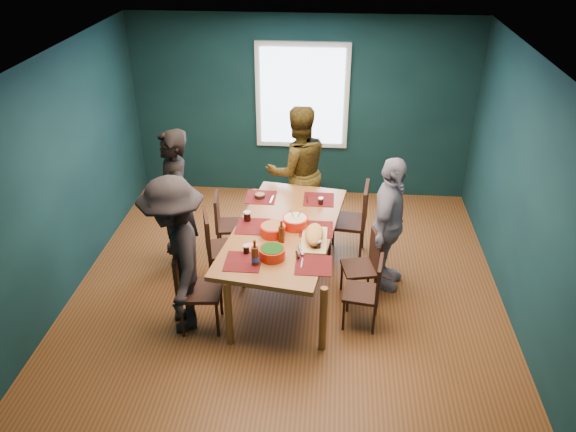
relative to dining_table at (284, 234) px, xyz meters
name	(u,v)px	position (x,y,z in m)	size (l,w,h in m)	color
room	(290,172)	(0.03, 0.31, 0.62)	(5.01, 5.01, 2.71)	brown
dining_table	(284,234)	(0.00, 0.00, 0.00)	(1.40, 2.31, 0.83)	brown
chair_left_far	(225,220)	(-0.82, 0.68, -0.26)	(0.43, 0.43, 0.84)	black
chair_left_mid	(217,243)	(-0.80, 0.05, -0.20)	(0.53, 0.53, 0.94)	black
chair_left_near	(191,283)	(-0.91, -0.75, -0.19)	(0.47, 0.47, 0.96)	black
chair_right_far	(356,216)	(0.83, 0.78, -0.16)	(0.50, 0.50, 1.01)	black
chair_right_mid	(367,262)	(0.94, -0.09, -0.26)	(0.45, 0.45, 0.83)	black
chair_right_near	(370,288)	(0.95, -0.57, -0.27)	(0.42, 0.42, 0.83)	black
person_far_left	(176,204)	(-1.32, 0.30, 0.16)	(0.67, 0.44, 1.83)	black
person_back	(298,171)	(0.05, 1.36, 0.15)	(0.87, 0.68, 1.79)	black
person_right	(388,225)	(1.17, 0.19, 0.07)	(0.96, 0.40, 1.64)	white
person_near_left	(176,256)	(-1.04, -0.73, 0.13)	(1.13, 0.65, 1.75)	black
bowl_salad	(273,230)	(-0.11, -0.15, 0.14)	(0.28, 0.28, 0.12)	red
bowl_dumpling	(295,222)	(0.12, 0.04, 0.14)	(0.29, 0.29, 0.27)	red
bowl_herbs	(272,253)	(-0.07, -0.60, 0.14)	(0.27, 0.27, 0.12)	red
cutting_board	(314,236)	(0.34, -0.25, 0.15)	(0.32, 0.67, 0.15)	tan
small_bowl	(260,196)	(-0.37, 0.69, 0.11)	(0.13, 0.13, 0.05)	black
beer_bottle_a	(255,256)	(-0.23, -0.74, 0.18)	(0.08, 0.08, 0.28)	#431E0C
beer_bottle_b	(281,234)	(-0.01, -0.29, 0.18)	(0.07, 0.07, 0.26)	#431E0C
cola_glass_a	(246,249)	(-0.35, -0.54, 0.13)	(0.07, 0.07, 0.10)	black
cola_glass_b	(318,244)	(0.39, -0.40, 0.14)	(0.08, 0.08, 0.10)	black
cola_glass_c	(321,201)	(0.39, 0.59, 0.13)	(0.06, 0.06, 0.09)	black
cola_glass_d	(247,216)	(-0.44, 0.12, 0.14)	(0.08, 0.08, 0.12)	black
napkin_a	(314,225)	(0.32, 0.10, 0.08)	(0.15, 0.15, 0.00)	#F17365
napkin_b	(251,246)	(-0.32, -0.40, 0.08)	(0.12, 0.12, 0.00)	#F17365
napkin_c	(313,268)	(0.35, -0.75, 0.08)	(0.12, 0.12, 0.00)	#F17365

